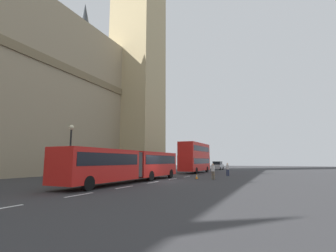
# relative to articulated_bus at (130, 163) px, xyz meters

# --- Properties ---
(ground_plane) EXTENTS (160.00, 160.00, 0.00)m
(ground_plane) POSITION_rel_articulated_bus_xyz_m (2.20, -1.99, -1.75)
(ground_plane) COLOR #333335
(lane_centre_marking) EXTENTS (25.20, 0.16, 0.01)m
(lane_centre_marking) POSITION_rel_articulated_bus_xyz_m (-1.43, -1.99, -1.74)
(lane_centre_marking) COLOR silver
(lane_centre_marking) RESTS_ON ground_plane
(articulated_bus) EXTENTS (16.48, 2.54, 2.90)m
(articulated_bus) POSITION_rel_articulated_bus_xyz_m (0.00, 0.00, 0.00)
(articulated_bus) COLOR red
(articulated_bus) RESTS_ON ground_plane
(double_decker_bus) EXTENTS (9.66, 2.54, 4.90)m
(double_decker_bus) POSITION_rel_articulated_bus_xyz_m (19.60, 0.00, 0.96)
(double_decker_bus) COLOR red
(double_decker_bus) RESTS_ON ground_plane
(sedan_lead) EXTENTS (4.40, 1.86, 1.85)m
(sedan_lead) POSITION_rel_articulated_bus_xyz_m (35.53, -0.14, -0.83)
(sedan_lead) COLOR #B7B7BC
(sedan_lead) RESTS_ON ground_plane
(traffic_cone_west) EXTENTS (0.36, 0.36, 0.58)m
(traffic_cone_west) POSITION_rel_articulated_bus_xyz_m (6.58, -4.40, -1.46)
(traffic_cone_west) COLOR black
(traffic_cone_west) RESTS_ON ground_plane
(traffic_cone_middle) EXTENTS (0.36, 0.36, 0.58)m
(traffic_cone_middle) POSITION_rel_articulated_bus_xyz_m (14.32, -4.42, -1.46)
(traffic_cone_middle) COLOR black
(traffic_cone_middle) RESTS_ON ground_plane
(street_lamp) EXTENTS (0.44, 0.44, 5.27)m
(street_lamp) POSITION_rel_articulated_bus_xyz_m (-2.99, 4.51, 1.31)
(street_lamp) COLOR black
(street_lamp) RESTS_ON ground_plane
(pedestrian_near_cones) EXTENTS (0.42, 0.36, 1.69)m
(pedestrian_near_cones) POSITION_rel_articulated_bus_xyz_m (6.79, -6.20, -0.83)
(pedestrian_near_cones) COLOR #726651
(pedestrian_near_cones) RESTS_ON ground_plane
(pedestrian_by_kerb) EXTENTS (0.46, 0.37, 1.69)m
(pedestrian_by_kerb) POSITION_rel_articulated_bus_xyz_m (13.53, -6.48, -0.83)
(pedestrian_by_kerb) COLOR #262D4C
(pedestrian_by_kerb) RESTS_ON ground_plane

